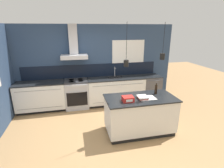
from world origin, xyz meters
TOP-DOWN VIEW (x-y plane):
  - ground_plane at (0.00, 0.00)m, footprint 16.00×16.00m
  - wall_back at (-0.02, 2.00)m, footprint 5.60×2.26m
  - counter_run_left at (-1.64, 1.69)m, footprint 1.46×0.64m
  - counter_run_sink at (0.75, 1.69)m, footprint 1.90×0.64m
  - oven_range at (-0.56, 1.69)m, footprint 0.72×0.66m
  - dishwasher at (2.00, 1.69)m, footprint 0.61×0.65m
  - kitchen_island at (0.90, -0.11)m, footprint 1.67×0.86m
  - bottle_on_island at (1.35, 0.03)m, footprint 0.07×0.07m
  - book_stack at (0.92, -0.17)m, footprint 0.24×0.26m
  - red_supply_box at (0.53, -0.26)m, footprint 0.25×0.21m
  - paper_pile at (1.03, -0.17)m, footprint 0.40×0.31m

SIDE VIEW (x-z plane):
  - ground_plane at x=0.00m, z-range 0.00..0.00m
  - dishwasher at x=2.00m, z-range 0.00..0.91m
  - oven_range at x=-0.56m, z-range 0.00..0.91m
  - kitchen_island at x=0.90m, z-range 0.00..0.91m
  - counter_run_left at x=-1.64m, z-range 0.01..0.92m
  - counter_run_sink at x=0.75m, z-range -0.16..1.08m
  - paper_pile at x=1.03m, z-range 0.91..0.92m
  - book_stack at x=0.92m, z-range 0.91..0.97m
  - red_supply_box at x=0.53m, z-range 0.91..1.03m
  - bottle_on_island at x=1.35m, z-range 0.88..1.18m
  - wall_back at x=-0.02m, z-range 0.06..2.66m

